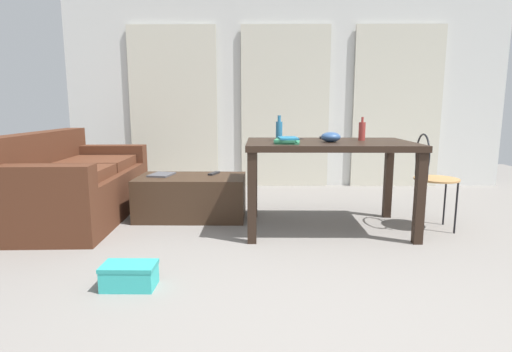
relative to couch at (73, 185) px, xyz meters
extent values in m
plane|color=gray|center=(2.13, -0.44, -0.32)|extent=(8.56, 8.56, 0.00)
cube|color=silver|center=(2.13, 1.75, 0.96)|extent=(5.84, 0.10, 2.55)
cube|color=beige|center=(0.64, 1.66, 0.74)|extent=(1.17, 0.03, 2.12)
cube|color=beige|center=(2.13, 1.66, 0.74)|extent=(1.17, 0.03, 2.12)
cube|color=beige|center=(3.63, 1.66, 0.74)|extent=(1.17, 0.03, 2.12)
cube|color=#4C2819|center=(0.05, 0.00, -0.10)|extent=(0.99, 1.87, 0.43)
cube|color=#4C2819|center=(-0.31, -0.01, 0.31)|extent=(0.28, 1.84, 0.39)
cube|color=#4C2819|center=(0.01, 0.82, 0.21)|extent=(0.92, 0.24, 0.20)
cube|color=#4C2819|center=(0.08, -0.82, 0.21)|extent=(0.92, 0.24, 0.20)
cube|color=#552D1C|center=(0.08, 0.36, 0.16)|extent=(0.70, 0.71, 0.10)
cube|color=#552D1C|center=(0.11, -0.35, 0.16)|extent=(0.70, 0.71, 0.10)
cube|color=#382619|center=(1.14, 0.04, -0.12)|extent=(1.03, 0.60, 0.40)
cube|color=black|center=(2.39, -0.34, 0.43)|extent=(1.40, 0.89, 0.05)
cube|color=black|center=(1.74, -0.73, 0.04)|extent=(0.07, 0.07, 0.72)
cube|color=black|center=(3.04, -0.73, 0.04)|extent=(0.07, 0.07, 0.72)
cube|color=black|center=(1.74, 0.06, 0.04)|extent=(0.07, 0.07, 0.72)
cube|color=black|center=(3.04, 0.06, 0.04)|extent=(0.07, 0.07, 0.72)
cylinder|color=#B7844C|center=(3.34, -0.32, 0.12)|extent=(0.38, 0.38, 0.02)
cylinder|color=black|center=(3.46, -0.46, -0.10)|extent=(0.02, 0.02, 0.44)
cylinder|color=black|center=(3.49, -0.20, -0.10)|extent=(0.02, 0.02, 0.44)
cylinder|color=black|center=(3.20, -0.44, -0.10)|extent=(0.02, 0.02, 0.44)
cylinder|color=black|center=(3.22, -0.18, -0.10)|extent=(0.02, 0.02, 0.44)
torus|color=black|center=(3.21, -0.31, 0.33)|extent=(0.05, 0.37, 0.37)
cylinder|color=black|center=(3.20, -0.47, 0.23)|extent=(0.02, 0.02, 0.20)
cylinder|color=black|center=(3.22, -0.15, 0.23)|extent=(0.02, 0.02, 0.20)
cylinder|color=teal|center=(1.97, -0.26, 0.54)|extent=(0.06, 0.06, 0.17)
cylinder|color=teal|center=(1.97, -0.26, 0.65)|extent=(0.03, 0.03, 0.05)
cylinder|color=#99332D|center=(2.70, -0.23, 0.53)|extent=(0.06, 0.06, 0.16)
cylinder|color=#99332D|center=(2.70, -0.23, 0.64)|extent=(0.02, 0.02, 0.05)
ellipsoid|color=#2D4C7A|center=(2.39, -0.41, 0.50)|extent=(0.16, 0.16, 0.08)
cube|color=#2D7F56|center=(2.02, -0.53, 0.46)|extent=(0.22, 0.27, 0.01)
cube|color=#2D7F56|center=(2.01, -0.53, 0.48)|extent=(0.20, 0.28, 0.02)
cube|color=#1E668C|center=(2.03, -0.53, 0.50)|extent=(0.16, 0.26, 0.01)
cube|color=#232326|center=(2.39, -0.09, 0.46)|extent=(0.07, 0.15, 0.02)
cube|color=#9EA0A5|center=(2.14, -0.06, 0.46)|extent=(0.07, 0.05, 0.00)
torus|color=#262628|center=(2.18, -0.09, 0.46)|extent=(0.03, 0.03, 0.00)
cube|color=#9EA0A5|center=(2.15, -0.05, 0.46)|extent=(0.05, 0.07, 0.00)
torus|color=#262628|center=(2.18, -0.10, 0.46)|extent=(0.03, 0.03, 0.00)
cube|color=#232326|center=(1.34, 0.16, 0.09)|extent=(0.10, 0.19, 0.02)
cube|color=#4C4C51|center=(0.84, 0.08, 0.09)|extent=(0.24, 0.29, 0.02)
cube|color=#33B2AD|center=(1.03, -1.55, -0.26)|extent=(0.31, 0.18, 0.12)
cube|color=teal|center=(1.03, -1.55, -0.19)|extent=(0.32, 0.19, 0.02)
camera|label=1|loc=(1.81, -3.80, 0.74)|focal=28.33mm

